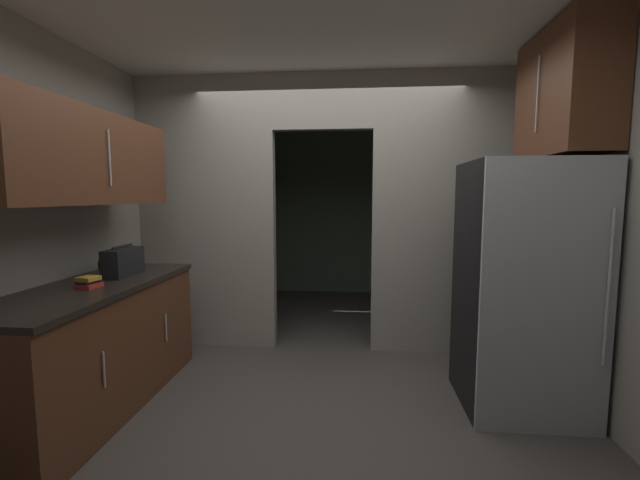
% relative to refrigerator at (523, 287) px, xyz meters
% --- Properties ---
extents(ground, '(20.00, 20.00, 0.00)m').
position_rel_refrigerator_xyz_m(ground, '(-1.45, -0.25, -0.87)').
color(ground, '#47423D').
extents(kitchen_overhead_slab, '(4.17, 6.55, 0.06)m').
position_rel_refrigerator_xyz_m(kitchen_overhead_slab, '(-1.45, 0.13, 1.82)').
color(kitchen_overhead_slab, silver).
extents(kitchen_partition, '(3.77, 0.12, 2.66)m').
position_rel_refrigerator_xyz_m(kitchen_partition, '(-1.44, 1.02, 0.53)').
color(kitchen_partition, '#9E998C').
rests_on(kitchen_partition, ground).
extents(adjoining_room_shell, '(3.77, 2.50, 2.66)m').
position_rel_refrigerator_xyz_m(adjoining_room_shell, '(-1.45, 2.78, 0.46)').
color(adjoining_room_shell, slate).
rests_on(adjoining_room_shell, ground).
extents(refrigerator, '(0.80, 0.79, 1.75)m').
position_rel_refrigerator_xyz_m(refrigerator, '(0.00, 0.00, 0.00)').
color(refrigerator, black).
rests_on(refrigerator, ground).
extents(lower_cabinet_run, '(0.67, 1.83, 0.90)m').
position_rel_refrigerator_xyz_m(lower_cabinet_run, '(-3.00, -0.31, -0.42)').
color(lower_cabinet_run, brown).
rests_on(lower_cabinet_run, ground).
extents(upper_cabinet_counterside, '(0.36, 1.65, 0.62)m').
position_rel_refrigerator_xyz_m(upper_cabinet_counterside, '(-3.00, -0.31, 0.89)').
color(upper_cabinet_counterside, brown).
extents(upper_cabinet_fridgeside, '(0.36, 0.88, 0.87)m').
position_rel_refrigerator_xyz_m(upper_cabinet_fridgeside, '(0.25, 0.10, 1.34)').
color(upper_cabinet_fridgeside, brown).
extents(boombox, '(0.16, 0.38, 0.24)m').
position_rel_refrigerator_xyz_m(boombox, '(-2.97, 0.04, 0.13)').
color(boombox, black).
rests_on(boombox, lower_cabinet_run).
extents(book_stack, '(0.14, 0.16, 0.07)m').
position_rel_refrigerator_xyz_m(book_stack, '(-2.96, -0.39, 0.06)').
color(book_stack, red).
rests_on(book_stack, lower_cabinet_run).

